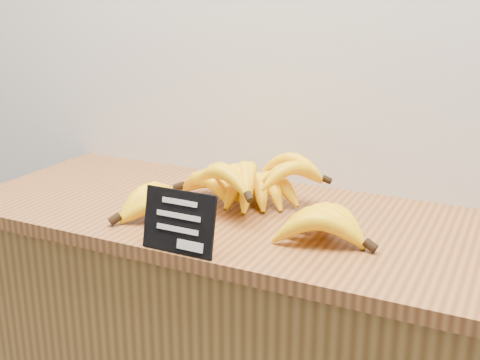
# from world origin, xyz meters

# --- Properties ---
(counter_top) EXTENTS (1.33, 0.54, 0.03)m
(counter_top) POSITION_xyz_m (0.04, 2.75, 0.92)
(counter_top) COLOR #985E2F
(counter_top) RESTS_ON counter
(chalkboard_sign) EXTENTS (0.15, 0.03, 0.12)m
(chalkboard_sign) POSITION_xyz_m (0.01, 2.50, 0.99)
(chalkboard_sign) COLOR black
(chalkboard_sign) RESTS_ON counter_top
(banana_pile) EXTENTS (0.60, 0.39, 0.12)m
(banana_pile) POSITION_xyz_m (0.02, 2.75, 0.98)
(banana_pile) COLOR yellow
(banana_pile) RESTS_ON counter_top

